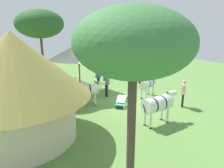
% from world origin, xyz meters
% --- Properties ---
extents(ground_plane, '(36.00, 36.00, 0.00)m').
position_xyz_m(ground_plane, '(0.00, 0.00, 0.00)').
color(ground_plane, '#5E8941').
extents(thatched_hut, '(5.93, 5.93, 4.44)m').
position_xyz_m(thatched_hut, '(-1.68, 6.48, 2.49)').
color(thatched_hut, beige).
rests_on(thatched_hut, ground_plane).
extents(shade_umbrella, '(3.94, 3.94, 3.52)m').
position_xyz_m(shade_umbrella, '(3.08, 2.32, 2.99)').
color(shade_umbrella, brown).
rests_on(shade_umbrella, ground_plane).
extents(patio_dining_table, '(1.51, 1.20, 0.74)m').
position_xyz_m(patio_dining_table, '(3.08, 2.32, 0.66)').
color(patio_dining_table, silver).
rests_on(patio_dining_table, ground_plane).
extents(patio_chair_east_end, '(0.44, 0.46, 0.90)m').
position_xyz_m(patio_chair_east_end, '(4.29, 2.37, 0.52)').
color(patio_chair_east_end, silver).
rests_on(patio_chair_east_end, ground_plane).
extents(patio_chair_near_lawn, '(0.61, 0.60, 0.90)m').
position_xyz_m(patio_chair_near_lawn, '(2.31, 3.26, 0.52)').
color(patio_chair_near_lawn, white).
rests_on(patio_chair_near_lawn, ground_plane).
extents(patio_chair_near_hut, '(0.59, 0.58, 0.90)m').
position_xyz_m(patio_chair_near_hut, '(2.47, 1.27, 0.52)').
color(patio_chair_near_hut, silver).
rests_on(patio_chair_near_hut, ground_plane).
extents(guest_beside_umbrella, '(0.61, 0.28, 1.71)m').
position_xyz_m(guest_beside_umbrella, '(1.64, 0.94, 1.03)').
color(guest_beside_umbrella, black).
rests_on(guest_beside_umbrella, ground_plane).
extents(guest_behind_table, '(0.41, 0.54, 1.71)m').
position_xyz_m(guest_behind_table, '(3.70, 0.64, 1.03)').
color(guest_behind_table, black).
rests_on(guest_behind_table, ground_plane).
extents(standing_watcher, '(0.45, 0.47, 1.64)m').
position_xyz_m(standing_watcher, '(-2.08, -2.24, 0.98)').
color(standing_watcher, black).
rests_on(standing_watcher, ground_plane).
extents(striped_lounge_chair, '(0.95, 0.94, 0.60)m').
position_xyz_m(striped_lounge_chair, '(-0.45, 1.01, 0.25)').
color(striped_lounge_chair, '#38926C').
rests_on(striped_lounge_chair, ground_plane).
extents(zebra_nearest_camera, '(0.88, 2.17, 1.56)m').
position_xyz_m(zebra_nearest_camera, '(-3.17, 0.50, 1.02)').
color(zebra_nearest_camera, silver).
rests_on(zebra_nearest_camera, ground_plane).
extents(zebra_by_umbrella, '(1.28, 1.91, 1.48)m').
position_xyz_m(zebra_by_umbrella, '(0.29, -1.41, 0.95)').
color(zebra_by_umbrella, silver).
rests_on(zebra_by_umbrella, ground_plane).
extents(zebra_toward_hut, '(0.89, 2.06, 1.49)m').
position_xyz_m(zebra_toward_hut, '(0.69, 2.70, 0.95)').
color(zebra_toward_hut, silver).
rests_on(zebra_toward_hut, ground_plane).
extents(acacia_tree_left_background, '(3.09, 3.09, 5.68)m').
position_xyz_m(acacia_tree_left_background, '(4.14, 4.51, 4.74)').
color(acacia_tree_left_background, brown).
rests_on(acacia_tree_left_background, ground_plane).
extents(acacia_tree_far_lawn, '(2.66, 2.66, 5.04)m').
position_xyz_m(acacia_tree_far_lawn, '(-6.61, 4.18, 4.21)').
color(acacia_tree_far_lawn, '#49392F').
rests_on(acacia_tree_far_lawn, ground_plane).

